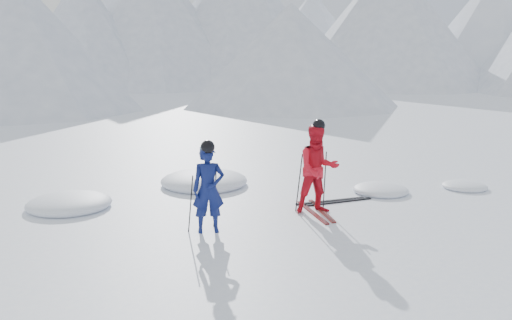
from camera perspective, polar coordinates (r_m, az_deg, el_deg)
ground at (r=12.21m, az=8.38°, el=-4.67°), size 160.00×160.00×0.00m
mountain_range at (r=46.50m, az=-14.06°, el=14.96°), size 106.15×62.94×15.53m
skier_blue at (r=10.10m, az=-5.03°, el=-3.10°), size 0.70×0.57×1.64m
skier_red at (r=11.36m, az=6.53°, el=-0.94°), size 1.08×0.95×1.87m
pole_blue_left at (r=10.19m, az=-6.90°, el=-4.61°), size 0.11×0.08×1.09m
pole_blue_right at (r=10.49m, az=-4.34°, el=-4.10°), size 0.11×0.07×1.09m
pole_red_left at (r=11.46m, az=4.55°, el=-2.40°), size 0.12×0.10×1.24m
pole_red_right at (r=11.72m, az=7.25°, el=-2.15°), size 0.12×0.09×1.24m
ski_worn_left at (r=11.52m, az=5.95°, el=-5.49°), size 0.55×1.66×0.03m
ski_worn_right at (r=11.66m, az=6.91°, el=-5.31°), size 0.66×1.63×0.03m
ski_loose_a at (r=12.44m, az=7.84°, el=-4.29°), size 1.69×0.38×0.03m
ski_loose_b at (r=12.38m, az=8.64°, el=-4.38°), size 1.70×0.32×0.03m
snow_lumps at (r=13.23m, az=-5.35°, el=-3.37°), size 10.37×5.22×0.49m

